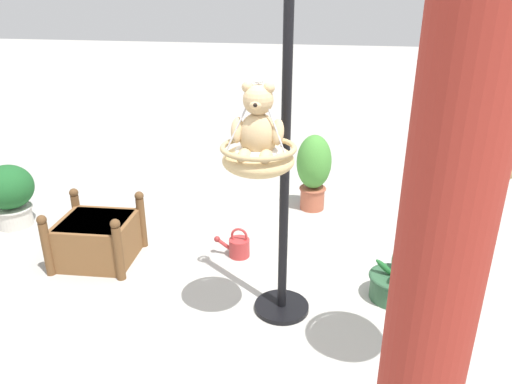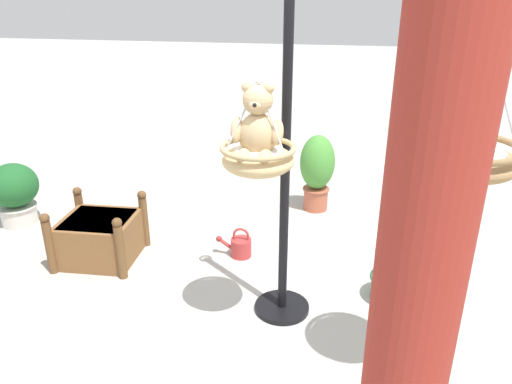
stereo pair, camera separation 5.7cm
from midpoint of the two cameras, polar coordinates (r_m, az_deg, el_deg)
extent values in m
plane|color=#ADAAA3|center=(4.04, -0.57, -13.88)|extent=(40.00, 40.00, 0.00)
cylinder|color=black|center=(3.49, 2.95, 3.44)|extent=(0.07, 0.07, 2.52)
cylinder|color=black|center=(4.07, 2.59, -13.27)|extent=(0.44, 0.44, 0.04)
ellipsoid|color=tan|center=(3.25, -0.23, 3.72)|extent=(0.48, 0.48, 0.19)
torus|color=tan|center=(3.22, -0.24, 5.20)|extent=(0.51, 0.51, 0.04)
ellipsoid|color=silver|center=(3.24, -0.23, 4.05)|extent=(0.42, 0.42, 0.16)
cylinder|color=#B7B7BC|center=(3.13, -2.18, 8.78)|extent=(0.21, 0.13, 0.44)
cylinder|color=#B7B7BC|center=(3.09, 1.34, 8.63)|extent=(0.21, 0.13, 0.44)
cylinder|color=#B7B7BC|center=(3.27, 0.12, 9.41)|extent=(0.01, 0.23, 0.44)
torus|color=#B7B7BC|center=(3.11, -0.25, 12.83)|extent=(0.06, 0.06, 0.01)
ellipsoid|color=tan|center=(3.18, -0.27, 6.65)|extent=(0.25, 0.21, 0.30)
sphere|color=tan|center=(3.13, -0.28, 10.73)|extent=(0.22, 0.22, 0.20)
ellipsoid|color=#D9B683|center=(3.06, -0.53, 10.19)|extent=(0.10, 0.08, 0.06)
sphere|color=black|center=(3.03, -0.63, 10.12)|extent=(0.03, 0.03, 0.03)
sphere|color=tan|center=(3.10, 0.99, 12.09)|extent=(0.07, 0.07, 0.07)
sphere|color=tan|center=(3.12, -1.54, 12.17)|extent=(0.07, 0.07, 0.07)
ellipsoid|color=tan|center=(3.12, 2.03, 7.02)|extent=(0.08, 0.15, 0.19)
ellipsoid|color=tan|center=(3.17, -2.75, 7.25)|extent=(0.08, 0.15, 0.19)
ellipsoid|color=tan|center=(3.10, 0.63, 4.11)|extent=(0.09, 0.17, 0.09)
ellipsoid|color=tan|center=(3.13, -1.88, 4.25)|extent=(0.09, 0.17, 0.09)
ellipsoid|color=#A37F51|center=(2.82, 22.70, 3.51)|extent=(0.55, 0.55, 0.18)
torus|color=olive|center=(2.80, 22.95, 5.07)|extent=(0.57, 0.57, 0.04)
ellipsoid|color=silver|center=(2.82, 22.76, 3.89)|extent=(0.48, 0.48, 0.15)
cylinder|color=#B7B7BC|center=(2.65, 21.87, 10.93)|extent=(0.23, 0.14, 0.59)
cylinder|color=#B7B7BC|center=(2.70, 26.45, 10.40)|extent=(0.23, 0.14, 0.59)
cylinder|color=#B7B7BC|center=(2.85, 23.38, 11.46)|extent=(0.01, 0.26, 0.59)
torus|color=#B7B7BC|center=(2.70, 24.93, 17.03)|extent=(0.06, 0.06, 0.01)
cube|color=brown|center=(4.88, -18.36, -5.34)|extent=(0.70, 0.65, 0.42)
cube|color=#382819|center=(4.80, -18.62, -3.46)|extent=(0.62, 0.58, 0.06)
cylinder|color=brown|center=(4.49, -16.11, -6.93)|extent=(0.08, 0.08, 0.52)
cylinder|color=brown|center=(4.77, -23.56, -6.15)|extent=(0.08, 0.08, 0.52)
cylinder|color=brown|center=(4.99, -13.53, -3.51)|extent=(0.08, 0.08, 0.52)
cylinder|color=brown|center=(5.25, -20.40, -3.01)|extent=(0.08, 0.08, 0.52)
sphere|color=brown|center=(4.35, -16.52, -3.60)|extent=(0.09, 0.09, 0.09)
sphere|color=brown|center=(4.65, -24.12, -3.00)|extent=(0.09, 0.09, 0.09)
sphere|color=brown|center=(4.87, -13.84, -0.44)|extent=(0.09, 0.09, 0.09)
sphere|color=brown|center=(5.13, -20.84, -0.08)|extent=(0.09, 0.09, 0.09)
cylinder|color=beige|center=(5.96, -26.66, -2.55)|extent=(0.37, 0.37, 0.22)
torus|color=#BCB7AE|center=(5.92, -26.82, -1.69)|extent=(0.41, 0.41, 0.03)
cylinder|color=#382819|center=(5.93, -26.81, -1.73)|extent=(0.33, 0.33, 0.03)
ellipsoid|color=#1E5B28|center=(5.84, -27.25, 0.52)|extent=(0.52, 0.52, 0.47)
cylinder|color=#BC6042|center=(5.92, 22.00, -2.03)|extent=(0.30, 0.30, 0.20)
torus|color=#A9573B|center=(5.88, 22.12, -1.25)|extent=(0.34, 0.34, 0.03)
cylinder|color=#382819|center=(5.88, 22.11, -1.30)|extent=(0.27, 0.27, 0.03)
cylinder|color=#4C6B38|center=(5.80, 22.46, 0.85)|extent=(0.02, 0.02, 0.45)
ellipsoid|color=#478E38|center=(5.68, 23.01, 4.31)|extent=(0.37, 0.37, 0.31)
cylinder|color=#2D5638|center=(4.29, 15.36, -10.66)|extent=(0.38, 0.38, 0.21)
torus|color=#294E32|center=(4.24, 15.49, -9.56)|extent=(0.42, 0.42, 0.03)
cylinder|color=#382819|center=(4.24, 15.49, -9.61)|extent=(0.34, 0.34, 0.03)
ellipsoid|color=#1E5B28|center=(4.21, 14.50, -8.59)|extent=(0.20, 0.08, 0.16)
ellipsoid|color=#1E5B28|center=(4.13, 15.51, -9.31)|extent=(0.08, 0.20, 0.16)
ellipsoid|color=#1E5B28|center=(4.20, 16.89, -8.73)|extent=(0.21, 0.07, 0.12)
ellipsoid|color=#1E5B28|center=(4.28, 15.52, -8.01)|extent=(0.05, 0.20, 0.13)
cylinder|color=#AD563D|center=(5.76, 6.31, -0.70)|extent=(0.28, 0.28, 0.26)
torus|color=#9C4E37|center=(5.71, 6.36, 0.42)|extent=(0.31, 0.31, 0.03)
cylinder|color=#382819|center=(5.71, 6.36, 0.37)|extent=(0.25, 0.25, 0.03)
ellipsoid|color=#478E38|center=(5.60, 6.51, 3.51)|extent=(0.40, 0.40, 0.63)
cylinder|color=#B23333|center=(4.75, -2.31, -6.52)|extent=(0.20, 0.20, 0.18)
cylinder|color=#B23333|center=(4.77, -4.03, -6.17)|extent=(0.17, 0.04, 0.14)
sphere|color=maroon|center=(4.76, -4.92, -5.51)|extent=(0.06, 0.06, 0.06)
torus|color=#B23333|center=(4.69, -2.34, -5.13)|extent=(0.16, 0.02, 0.16)
camera|label=1|loc=(0.03, -90.48, -0.20)|focal=34.21mm
camera|label=2|loc=(0.03, 89.52, 0.20)|focal=34.21mm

